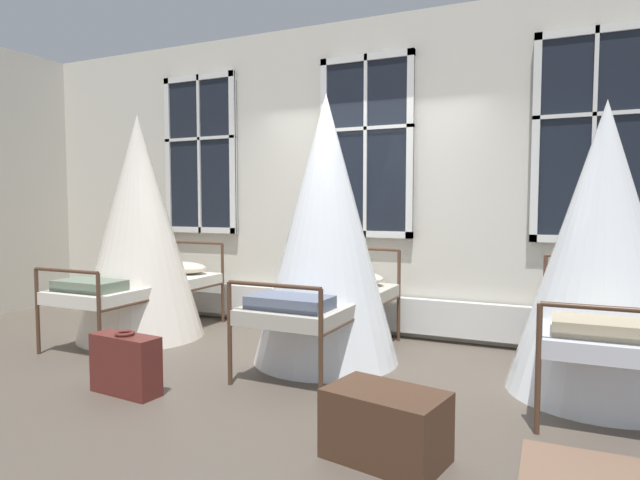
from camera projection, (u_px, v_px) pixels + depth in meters
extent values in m
plane|color=brown|center=(314.00, 366.00, 4.67)|extent=(19.94, 19.94, 0.00)
cube|color=beige|center=(369.00, 178.00, 5.83)|extent=(9.20, 0.10, 3.38)
cube|color=black|center=(200.00, 155.00, 6.60)|extent=(1.04, 0.02, 1.93)
cube|color=silver|center=(201.00, 230.00, 6.67)|extent=(1.04, 0.06, 0.07)
cube|color=silver|center=(199.00, 78.00, 6.54)|extent=(1.04, 0.06, 0.07)
cube|color=silver|center=(169.00, 156.00, 6.80)|extent=(0.07, 0.06, 1.93)
cube|color=silver|center=(233.00, 153.00, 6.40)|extent=(0.07, 0.06, 1.93)
cube|color=silver|center=(200.00, 155.00, 6.60)|extent=(0.04, 0.06, 1.93)
cube|color=silver|center=(200.00, 139.00, 6.59)|extent=(1.04, 0.06, 0.04)
cube|color=black|center=(366.00, 147.00, 5.71)|extent=(1.04, 0.02, 1.93)
cube|color=silver|center=(365.00, 234.00, 5.77)|extent=(1.04, 0.06, 0.07)
cube|color=silver|center=(366.00, 58.00, 5.64)|extent=(1.04, 0.06, 0.07)
cube|color=silver|center=(324.00, 149.00, 5.91)|extent=(0.07, 0.06, 1.93)
cube|color=silver|center=(410.00, 145.00, 5.50)|extent=(0.07, 0.06, 1.93)
cube|color=silver|center=(366.00, 147.00, 5.71)|extent=(0.04, 0.06, 1.93)
cube|color=silver|center=(366.00, 128.00, 5.69)|extent=(1.04, 0.06, 0.04)
cube|color=black|center=(594.00, 136.00, 4.81)|extent=(1.04, 0.02, 1.93)
cube|color=silver|center=(590.00, 240.00, 4.87)|extent=(1.04, 0.06, 0.07)
cube|color=silver|center=(598.00, 30.00, 4.74)|extent=(1.04, 0.06, 0.07)
cube|color=silver|center=(536.00, 139.00, 5.01)|extent=(0.07, 0.06, 1.93)
cube|color=silver|center=(594.00, 136.00, 4.81)|extent=(0.04, 0.06, 1.93)
cube|color=silver|center=(595.00, 114.00, 4.79)|extent=(1.04, 0.06, 0.04)
cube|color=silver|center=(364.00, 311.00, 5.81)|extent=(4.93, 0.10, 0.36)
cylinder|color=#4C3323|center=(170.00, 279.00, 6.70)|extent=(0.04, 0.04, 0.94)
cylinder|color=#4C3323|center=(223.00, 283.00, 6.37)|extent=(0.04, 0.04, 0.94)
cylinder|color=#4C3323|center=(37.00, 311.00, 5.02)|extent=(0.04, 0.04, 0.81)
cylinder|color=#4C3323|center=(99.00, 319.00, 4.69)|extent=(0.04, 0.04, 0.81)
cylinder|color=#4C3323|center=(113.00, 290.00, 5.86)|extent=(0.04, 1.86, 0.03)
cylinder|color=#4C3323|center=(170.00, 295.00, 5.53)|extent=(0.04, 1.86, 0.03)
cylinder|color=#4C3323|center=(195.00, 243.00, 6.51)|extent=(0.79, 0.03, 0.03)
cylinder|color=#4C3323|center=(66.00, 271.00, 4.83)|extent=(0.79, 0.03, 0.03)
cube|color=silver|center=(141.00, 287.00, 5.69)|extent=(0.81, 1.88, 0.12)
ellipsoid|color=beige|center=(183.00, 268.00, 6.31)|extent=(0.61, 0.40, 0.14)
cube|color=slate|center=(90.00, 285.00, 5.08)|extent=(0.65, 0.36, 0.10)
cone|color=silver|center=(139.00, 226.00, 5.65)|extent=(1.31, 1.31, 2.34)
cylinder|color=#4C3323|center=(329.00, 290.00, 5.84)|extent=(0.04, 0.04, 0.94)
cylinder|color=#4C3323|center=(399.00, 296.00, 5.50)|extent=(0.04, 0.04, 0.94)
cylinder|color=#4C3323|center=(230.00, 333.00, 4.17)|extent=(0.04, 0.04, 0.81)
cylinder|color=#4C3323|center=(321.00, 345.00, 3.83)|extent=(0.04, 0.04, 0.81)
cylinder|color=#4C3323|center=(288.00, 305.00, 5.00)|extent=(0.06, 1.86, 0.03)
cylinder|color=#4C3323|center=(367.00, 312.00, 4.66)|extent=(0.06, 1.86, 0.03)
cylinder|color=#4C3323|center=(363.00, 249.00, 5.63)|extent=(0.79, 0.05, 0.03)
cylinder|color=#4C3323|center=(273.00, 285.00, 3.97)|extent=(0.79, 0.05, 0.03)
cube|color=#B7B2A3|center=(326.00, 302.00, 4.83)|extent=(0.84, 1.89, 0.12)
ellipsoid|color=beige|center=(355.00, 278.00, 5.44)|extent=(0.61, 0.41, 0.14)
cube|color=slate|center=(290.00, 302.00, 4.22)|extent=(0.66, 0.37, 0.10)
cone|color=white|center=(326.00, 228.00, 4.78)|extent=(1.31, 1.31, 2.38)
cylinder|color=#4C3323|center=(544.00, 306.00, 4.96)|extent=(0.04, 0.04, 0.94)
cylinder|color=#4C3323|center=(538.00, 369.00, 3.27)|extent=(0.04, 0.04, 0.81)
cylinder|color=#4C3323|center=(542.00, 327.00, 4.11)|extent=(0.06, 1.86, 0.03)
cylinder|color=#4C3323|center=(594.00, 257.00, 4.77)|extent=(0.79, 0.04, 0.03)
cylinder|color=#4C3323|center=(614.00, 309.00, 3.08)|extent=(0.79, 0.04, 0.03)
cube|color=silver|center=(600.00, 324.00, 3.95)|extent=(0.83, 1.89, 0.12)
ellipsoid|color=#B7B2A3|center=(594.00, 292.00, 4.57)|extent=(0.61, 0.41, 0.14)
cube|color=tan|center=(609.00, 328.00, 3.33)|extent=(0.65, 0.37, 0.10)
cone|color=white|center=(602.00, 249.00, 3.92)|extent=(1.31, 1.31, 2.16)
cube|color=brown|center=(603.00, 475.00, 2.78)|extent=(0.81, 0.57, 0.01)
cube|color=#5B231E|center=(126.00, 364.00, 3.98)|extent=(0.58, 0.25, 0.44)
cube|color=tan|center=(137.00, 361.00, 4.07)|extent=(0.50, 0.06, 0.03)
torus|color=#5B231E|center=(125.00, 333.00, 3.97)|extent=(0.16, 0.16, 0.02)
cube|color=#472D1E|center=(386.00, 425.00, 2.95)|extent=(0.71, 0.52, 0.39)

